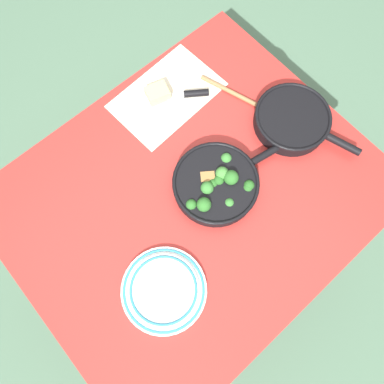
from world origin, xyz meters
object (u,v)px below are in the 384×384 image
(skillet_broccoli, at_px, (217,184))
(dinner_plate_stack, at_px, (164,290))
(grater_knife, at_px, (182,95))
(skillet_eggs, at_px, (292,120))
(cheese_block, at_px, (157,93))
(wooden_spoon, at_px, (257,105))

(skillet_broccoli, xyz_separation_m, dinner_plate_stack, (-0.33, -0.13, -0.02))
(skillet_broccoli, bearing_deg, grater_knife, 77.49)
(skillet_broccoli, height_order, skillet_eggs, skillet_broccoli)
(dinner_plate_stack, bearing_deg, skillet_eggs, 11.35)
(skillet_broccoli, distance_m, cheese_block, 0.38)
(skillet_broccoli, distance_m, dinner_plate_stack, 0.35)
(skillet_broccoli, relative_size, wooden_spoon, 1.12)
(dinner_plate_stack, bearing_deg, skillet_broccoli, 22.23)
(wooden_spoon, height_order, dinner_plate_stack, dinner_plate_stack)
(grater_knife, xyz_separation_m, cheese_block, (-0.06, 0.06, 0.01))
(wooden_spoon, bearing_deg, skillet_broccoli, -85.30)
(skillet_broccoli, xyz_separation_m, cheese_block, (0.07, 0.38, -0.01))
(wooden_spoon, distance_m, cheese_block, 0.34)
(cheese_block, relative_size, dinner_plate_stack, 0.36)
(wooden_spoon, xyz_separation_m, grater_knife, (-0.17, 0.20, 0.00))
(skillet_broccoli, height_order, wooden_spoon, skillet_broccoli)
(skillet_eggs, height_order, grater_knife, skillet_eggs)
(skillet_broccoli, relative_size, dinner_plate_stack, 1.53)
(skillet_broccoli, bearing_deg, skillet_eggs, 10.22)
(skillet_eggs, xyz_separation_m, cheese_block, (-0.27, 0.38, -0.01))
(cheese_block, xyz_separation_m, dinner_plate_stack, (-0.40, -0.51, -0.01))
(skillet_eggs, relative_size, grater_knife, 1.59)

